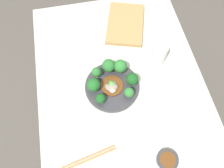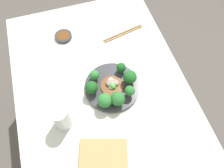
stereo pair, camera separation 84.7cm
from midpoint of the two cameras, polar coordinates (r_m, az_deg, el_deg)
ground_plane at (r=1.58m, az=-0.98°, el=-27.66°), size 8.00×8.00×0.00m
table at (r=1.23m, az=-1.26°, el=-27.53°), size 1.09×0.75×0.70m
plate at (r=0.87m, az=1.54°, el=-26.98°), size 0.24×0.24×0.02m
broccoli_northwest at (r=0.84m, az=4.52°, el=-21.64°), size 0.04×0.04×0.05m
broccoli_southeast at (r=0.83m, az=-0.65°, el=-32.74°), size 0.06×0.06×0.07m
broccoli_north at (r=0.82m, az=7.48°, el=-25.20°), size 0.06×0.06×0.07m
broccoli_south at (r=0.83m, az=-5.06°, el=-28.58°), size 0.05×0.05×0.06m
broccoli_east at (r=0.82m, az=3.62°, el=-32.36°), size 0.06×0.06×0.07m
broccoli_northeast at (r=0.83m, az=7.51°, el=-29.60°), size 0.04×0.04×0.06m
broccoli_southwest at (r=0.83m, az=-4.17°, el=-24.30°), size 0.04×0.04×0.05m
stirfry_center at (r=0.85m, az=1.57°, el=-26.63°), size 0.10×0.10×0.02m
drinking_glass at (r=0.84m, az=-14.89°, el=-37.05°), size 0.07×0.07×0.13m
chopsticks at (r=0.93m, az=4.84°, el=-7.49°), size 0.06×0.22×0.01m
sauce_dish at (r=0.95m, az=-13.82°, el=-8.55°), size 0.08×0.08×0.02m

